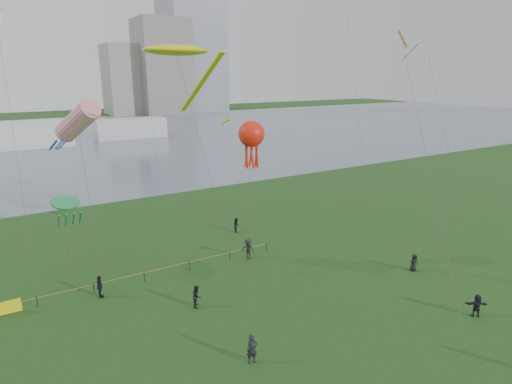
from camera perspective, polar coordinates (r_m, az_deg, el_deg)
ground_plane at (r=28.50m, az=11.14°, el=-20.56°), size 400.00×400.00×0.00m
lake at (r=118.91m, az=-23.12°, el=6.30°), size 400.00×120.00×0.08m
building_mid at (r=189.12m, az=-12.37°, el=15.96°), size 20.00×20.00×38.00m
building_low at (r=190.81m, az=-16.98°, el=14.15°), size 16.00×18.00×28.00m
pavilion_left at (r=112.55m, az=-28.95°, el=6.69°), size 22.00×8.00×6.00m
pavilion_right at (r=119.36m, az=-16.41°, el=8.15°), size 18.00×7.00×5.00m
fence at (r=36.29m, az=-24.17°, el=-12.27°), size 24.07×0.07×1.05m
spectator_a at (r=32.65m, az=-7.87°, el=-13.57°), size 0.97×1.03×1.69m
spectator_b at (r=39.91m, az=-1.07°, el=-7.59°), size 1.35×1.42×1.93m
spectator_c at (r=35.57m, az=-20.11°, el=-11.78°), size 0.44×1.05×1.80m
spectator_d at (r=40.09m, az=20.30°, el=-8.81°), size 0.85×0.65×1.55m
spectator_e at (r=34.90m, az=27.35°, el=-13.30°), size 1.56×1.29×1.67m
spectator_f at (r=26.94m, az=-0.53°, el=-20.21°), size 0.74×0.55×1.85m
spectator_g at (r=46.54m, az=-2.61°, el=-4.39°), size 0.78×0.89×1.57m
kite_stingray at (r=33.98m, az=-10.51°, el=17.98°), size 6.41×10.07×18.71m
kite_windsock at (r=37.98m, az=-22.71°, el=8.68°), size 4.21×7.89×14.78m
kite_creature at (r=39.10m, az=-24.09°, el=-1.33°), size 2.25×8.74×6.65m
kite_octopus at (r=36.22m, az=-0.62°, el=7.65°), size 3.16×3.32×12.86m
kite_delta at (r=37.84m, az=19.37°, el=17.12°), size 7.95×14.23×19.98m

